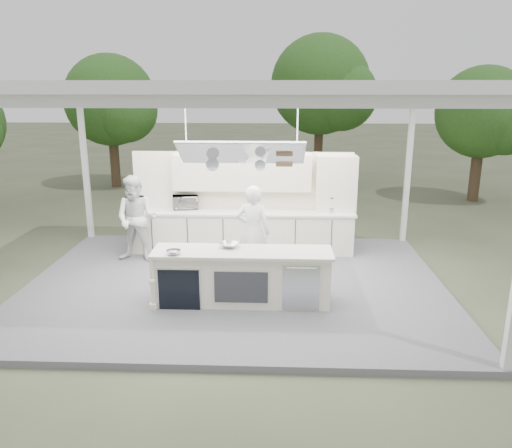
{
  "coord_description": "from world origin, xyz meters",
  "views": [
    {
      "loc": [
        0.78,
        -9.01,
        3.79
      ],
      "look_at": [
        0.38,
        0.4,
        1.19
      ],
      "focal_mm": 35.0,
      "sensor_mm": 36.0,
      "label": 1
    }
  ],
  "objects_px": {
    "demo_island": "(241,277)",
    "sous_chef": "(137,219)",
    "back_counter": "(242,231)",
    "head_chef": "(253,232)"
  },
  "relations": [
    {
      "from": "sous_chef",
      "to": "demo_island",
      "type": "bearing_deg",
      "value": -34.55
    },
    {
      "from": "head_chef",
      "to": "sous_chef",
      "type": "distance_m",
      "value": 2.69
    },
    {
      "from": "back_counter",
      "to": "head_chef",
      "type": "height_order",
      "value": "head_chef"
    },
    {
      "from": "back_counter",
      "to": "sous_chef",
      "type": "xyz_separation_m",
      "value": [
        -2.21,
        -0.71,
        0.46
      ]
    },
    {
      "from": "back_counter",
      "to": "sous_chef",
      "type": "distance_m",
      "value": 2.37
    },
    {
      "from": "back_counter",
      "to": "sous_chef",
      "type": "height_order",
      "value": "sous_chef"
    },
    {
      "from": "sous_chef",
      "to": "head_chef",
      "type": "bearing_deg",
      "value": -12.44
    },
    {
      "from": "demo_island",
      "to": "back_counter",
      "type": "relative_size",
      "value": 0.61
    },
    {
      "from": "demo_island",
      "to": "sous_chef",
      "type": "distance_m",
      "value": 3.22
    },
    {
      "from": "demo_island",
      "to": "head_chef",
      "type": "relative_size",
      "value": 1.67
    }
  ]
}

